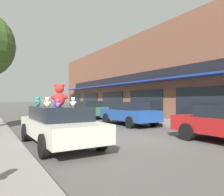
# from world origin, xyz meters

# --- Properties ---
(ground_plane) EXTENTS (260.00, 260.00, 0.00)m
(ground_plane) POSITION_xyz_m (0.00, 0.00, 0.00)
(ground_plane) COLOR #514F4C
(sidewalk_far) EXTENTS (2.75, 90.00, 0.15)m
(sidewalk_far) POSITION_xyz_m (5.39, 0.00, 0.08)
(sidewalk_far) COLOR gray
(sidewalk_far) RESTS_ON ground_plane
(storefront_row) EXTENTS (12.03, 34.05, 7.57)m
(storefront_row) POSITION_xyz_m (12.22, 10.25, 3.78)
(storefront_row) COLOR brown
(storefront_row) RESTS_ON ground_plane
(plush_art_car) EXTENTS (2.03, 4.66, 1.38)m
(plush_art_car) POSITION_xyz_m (-2.84, 0.30, 0.75)
(plush_art_car) COLOR beige
(plush_art_car) RESTS_ON ground_plane
(teddy_bear_giant) EXTENTS (0.60, 0.44, 0.80)m
(teddy_bear_giant) POSITION_xyz_m (-2.87, 0.18, 1.76)
(teddy_bear_giant) COLOR red
(teddy_bear_giant) RESTS_ON plush_art_car
(teddy_bear_blue) EXTENTS (0.21, 0.14, 0.29)m
(teddy_bear_blue) POSITION_xyz_m (-2.72, 1.23, 1.51)
(teddy_bear_blue) COLOR blue
(teddy_bear_blue) RESTS_ON plush_art_car
(teddy_bear_teal) EXTENTS (0.26, 0.26, 0.38)m
(teddy_bear_teal) POSITION_xyz_m (-3.40, 1.12, 1.56)
(teddy_bear_teal) COLOR teal
(teddy_bear_teal) RESTS_ON plush_art_car
(teddy_bear_white) EXTENTS (0.24, 0.17, 0.32)m
(teddy_bear_white) POSITION_xyz_m (-2.40, 0.11, 1.53)
(teddy_bear_white) COLOR white
(teddy_bear_white) RESTS_ON plush_art_car
(teddy_bear_green) EXTENTS (0.23, 0.16, 0.30)m
(teddy_bear_green) POSITION_xyz_m (-3.01, 1.43, 1.52)
(teddy_bear_green) COLOR green
(teddy_bear_green) RESTS_ON plush_art_car
(teddy_bear_cream) EXTENTS (0.24, 0.18, 0.32)m
(teddy_bear_cream) POSITION_xyz_m (-3.41, -0.37, 1.53)
(teddy_bear_cream) COLOR beige
(teddy_bear_cream) RESTS_ON plush_art_car
(teddy_bear_brown) EXTENTS (0.17, 0.16, 0.24)m
(teddy_bear_brown) POSITION_xyz_m (-3.33, 0.34, 1.49)
(teddy_bear_brown) COLOR olive
(teddy_bear_brown) RESTS_ON plush_art_car
(teddy_bear_purple) EXTENTS (0.16, 0.19, 0.26)m
(teddy_bear_purple) POSITION_xyz_m (-3.20, -0.77, 1.50)
(teddy_bear_purple) COLOR purple
(teddy_bear_purple) RESTS_ON plush_art_car
(parked_car_far_center) EXTENTS (1.91, 4.44, 1.45)m
(parked_car_far_center) POSITION_xyz_m (2.73, 4.10, 0.78)
(parked_car_far_center) COLOR #1E4793
(parked_car_far_center) RESTS_ON ground_plane
(parked_car_far_right) EXTENTS (1.97, 4.72, 1.48)m
(parked_car_far_right) POSITION_xyz_m (2.73, 10.19, 0.79)
(parked_car_far_right) COLOR #336B3D
(parked_car_far_right) RESTS_ON ground_plane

